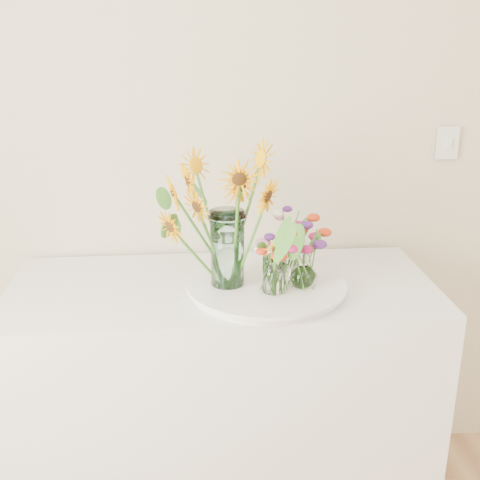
{
  "coord_description": "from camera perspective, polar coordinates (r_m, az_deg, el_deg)",
  "views": [
    {
      "loc": [
        -0.52,
        0.12,
        1.7
      ],
      "look_at": [
        -0.37,
        1.84,
        1.08
      ],
      "focal_mm": 45.0,
      "sensor_mm": 36.0,
      "label": 1
    }
  ],
  "objects": [
    {
      "name": "mason_jar",
      "position": [
        1.87,
        -1.21,
        -0.83
      ],
      "size": [
        0.11,
        0.11,
        0.25
      ],
      "primitive_type": "cylinder",
      "rotation": [
        0.0,
        0.0,
        -0.01
      ],
      "color": "#B3E7E4",
      "rests_on": "tray"
    },
    {
      "name": "small_vase_b",
      "position": [
        1.89,
        6.0,
        -2.7
      ],
      "size": [
        0.11,
        0.11,
        0.13
      ],
      "primitive_type": null,
      "rotation": [
        0.0,
        0.0,
        0.31
      ],
      "color": "white",
      "rests_on": "tray"
    },
    {
      "name": "tray",
      "position": [
        1.93,
        2.5,
        -4.48
      ],
      "size": [
        0.49,
        0.49,
        0.02
      ],
      "primitive_type": "cylinder",
      "color": "white",
      "rests_on": "counter"
    },
    {
      "name": "small_vase_a",
      "position": [
        1.84,
        3.22,
        -3.32
      ],
      "size": [
        0.08,
        0.08,
        0.12
      ],
      "primitive_type": "cylinder",
      "rotation": [
        0.0,
        0.0,
        0.09
      ],
      "color": "white",
      "rests_on": "tray"
    },
    {
      "name": "counter",
      "position": [
        2.2,
        -1.61,
        -15.01
      ],
      "size": [
        1.4,
        0.6,
        0.9
      ],
      "primitive_type": "cube",
      "color": "white",
      "rests_on": "ground_plane"
    },
    {
      "name": "wildflower_posy_c",
      "position": [
        2.0,
        5.05,
        0.04
      ],
      "size": [
        0.18,
        0.18,
        0.22
      ],
      "primitive_type": null,
      "color": "red",
      "rests_on": "tray"
    },
    {
      "name": "wildflower_posy_a",
      "position": [
        1.82,
        3.25,
        -2.02
      ],
      "size": [
        0.19,
        0.19,
        0.21
      ],
      "primitive_type": null,
      "color": "red",
      "rests_on": "tray"
    },
    {
      "name": "sunflower_bouquet",
      "position": [
        1.84,
        -1.23,
        2.32
      ],
      "size": [
        0.69,
        0.69,
        0.46
      ],
      "primitive_type": null,
      "rotation": [
        0.0,
        0.0,
        -0.01
      ],
      "color": "#FAA805",
      "rests_on": "tray"
    },
    {
      "name": "wildflower_posy_b",
      "position": [
        1.87,
        6.04,
        -1.42
      ],
      "size": [
        0.22,
        0.22,
        0.22
      ],
      "primitive_type": null,
      "color": "red",
      "rests_on": "tray"
    },
    {
      "name": "small_vase_c",
      "position": [
        2.01,
        5.01,
        -1.17
      ],
      "size": [
        0.08,
        0.08,
        0.13
      ],
      "primitive_type": "cylinder",
      "rotation": [
        0.0,
        0.0,
        -0.03
      ],
      "color": "white",
      "rests_on": "tray"
    }
  ]
}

